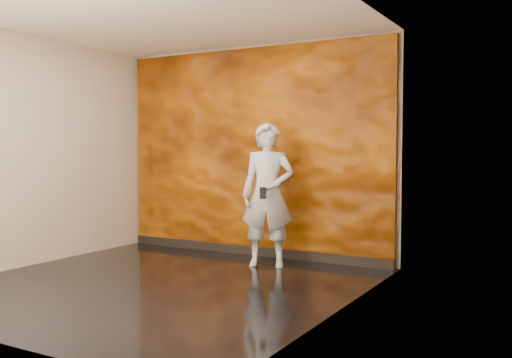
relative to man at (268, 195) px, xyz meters
name	(u,v)px	position (x,y,z in m)	size (l,w,h in m)	color
room	(158,151)	(-0.55, -1.39, 0.53)	(4.02, 4.02, 2.81)	black
feature_wall	(252,152)	(-0.55, 0.57, 0.51)	(3.90, 0.06, 2.75)	#C05D04
baseboard	(251,250)	(-0.55, 0.53, -0.81)	(3.90, 0.04, 0.12)	black
man	(268,195)	(0.00, 0.00, 0.00)	(0.63, 0.42, 1.73)	#92979F
phone	(263,193)	(0.06, -0.24, 0.04)	(0.08, 0.02, 0.14)	black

